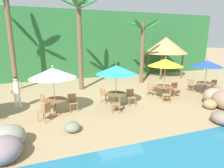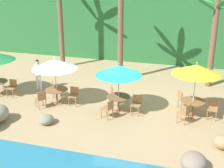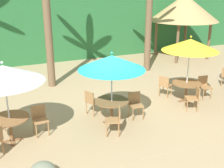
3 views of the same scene
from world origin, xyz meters
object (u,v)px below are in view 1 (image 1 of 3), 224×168
object	(u,v)px
waiter_in_white	(17,90)
chair_teal_left	(118,103)
chair_yellow_seaward	(175,89)
palm_tree_nearest	(10,26)
chair_white_inland	(45,101)
palapa_hut	(166,45)
umbrella_yellow	(165,62)
chair_blue_seaward	(215,85)
dining_table_teal	(116,96)
chair_white_seaward	(72,101)
dining_table_blue	(205,85)
umbrella_teal	(116,70)
dining_table_white	(55,102)
umbrella_white	(53,73)
chair_teal_inland	(104,94)
chair_white_left	(45,110)
chair_yellow_left	(168,94)
chair_teal_seaward	(131,96)
chair_blue_inland	(191,84)
palm_tree_third	(142,42)
umbrella_blue	(207,64)
palm_tree_second	(79,30)
chair_yellow_inland	(150,88)
chair_blue_left	(211,90)

from	to	relation	value
waiter_in_white	chair_teal_left	bearing A→B (deg)	-25.97
chair_yellow_seaward	palm_tree_nearest	world-z (taller)	palm_tree_nearest
chair_white_inland	palapa_hut	xyz separation A→B (m)	(10.94, 5.56, 2.42)
umbrella_yellow	chair_yellow_seaward	distance (m)	1.88
chair_blue_seaward	dining_table_teal	bearing A→B (deg)	-177.86
chair_white_seaward	chair_blue_seaward	xyz separation A→B (m)	(9.47, 0.11, 0.00)
dining_table_blue	waiter_in_white	distance (m)	11.30
palapa_hut	chair_teal_left	bearing A→B (deg)	-136.84
umbrella_teal	palm_tree_nearest	size ratio (longest dim) A/B	0.35
dining_table_white	umbrella_teal	bearing A→B (deg)	-0.28
umbrella_white	chair_teal_inland	size ratio (longest dim) A/B	2.73
chair_white_left	chair_teal_left	size ratio (longest dim) A/B	1.00
chair_yellow_left	palapa_hut	xyz separation A→B (m)	(4.34, 6.66, 2.42)
chair_teal_seaward	dining_table_teal	bearing A→B (deg)	179.39
palapa_hut	chair_blue_inland	bearing A→B (deg)	-105.46
dining_table_white	palm_tree_third	bearing A→B (deg)	33.00
waiter_in_white	palm_tree_nearest	bearing A→B (deg)	97.00
chair_white_seaward	dining_table_teal	xyz separation A→B (m)	(2.28, -0.15, 0.10)
waiter_in_white	umbrella_blue	bearing A→B (deg)	-5.87
chair_white_seaward	chair_blue_seaward	distance (m)	9.47
umbrella_yellow	chair_blue_inland	xyz separation A→B (m)	(2.61, 0.58, -1.68)
chair_teal_left	umbrella_blue	bearing A→B (deg)	9.64
chair_teal_seaward	palm_tree_second	bearing A→B (deg)	114.18
chair_yellow_left	palapa_hut	distance (m)	8.31
chair_white_inland	dining_table_teal	xyz separation A→B (m)	(3.58, -0.73, 0.10)
chair_white_inland	waiter_in_white	size ratio (longest dim) A/B	0.51
chair_white_left	umbrella_blue	size ratio (longest dim) A/B	0.37
chair_teal_inland	palm_tree_second	xyz separation A→B (m)	(-0.62, 3.47, 3.63)
dining_table_white	chair_white_inland	world-z (taller)	chair_white_inland
umbrella_yellow	chair_yellow_left	distance (m)	1.88
chair_teal_inland	palapa_hut	world-z (taller)	palapa_hut
chair_yellow_seaward	dining_table_blue	bearing A→B (deg)	-4.48
umbrella_blue	umbrella_teal	bearing A→B (deg)	-177.35
waiter_in_white	chair_blue_seaward	bearing A→B (deg)	-5.57
chair_yellow_left	umbrella_teal	bearing A→B (deg)	173.25
chair_yellow_seaward	palm_tree_second	bearing A→B (deg)	144.15
chair_teal_inland	umbrella_yellow	size ratio (longest dim) A/B	0.35
chair_blue_seaward	chair_blue_inland	xyz separation A→B (m)	(-1.29, 0.76, 0.00)
dining_table_white	waiter_in_white	distance (m)	2.31
umbrella_white	umbrella_yellow	world-z (taller)	umbrella_yellow
umbrella_white	palapa_hut	bearing A→B (deg)	30.94
dining_table_white	chair_white_left	size ratio (longest dim) A/B	1.26
palm_tree_second	chair_yellow_left	bearing A→B (deg)	-48.37
dining_table_white	umbrella_teal	distance (m)	3.41
dining_table_teal	palm_tree_second	xyz separation A→B (m)	(-1.04, 4.22, 3.53)
chair_yellow_inland	chair_blue_left	bearing A→B (deg)	-26.75
chair_teal_left	waiter_in_white	size ratio (longest dim) A/B	0.51
chair_blue_inland	waiter_in_white	world-z (taller)	waiter_in_white
chair_white_seaward	chair_blue_inland	xyz separation A→B (m)	(8.18, 0.87, 0.00)
dining_table_white	dining_table_blue	xyz separation A→B (m)	(9.46, 0.28, 0.00)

